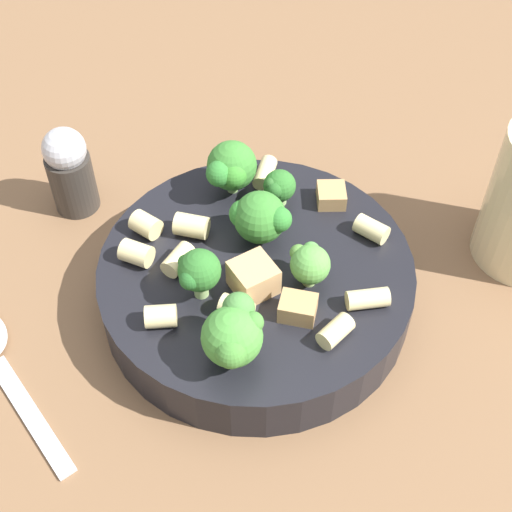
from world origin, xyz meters
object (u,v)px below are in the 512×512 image
Objects in this scene: rigatoni_1 at (335,331)px; chicken_chunk_2 at (332,196)px; broccoli_floret_4 at (233,335)px; chicken_chunk_0 at (253,278)px; rigatoni_9 at (371,229)px; pasta_bowl at (256,280)px; broccoli_floret_2 at (260,216)px; broccoli_floret_1 at (309,263)px; chicken_chunk_1 at (298,308)px; broccoli_floret_0 at (279,187)px; rigatoni_6 at (178,260)px; broccoli_floret_5 at (231,168)px; rigatoni_2 at (136,253)px; rigatoni_8 at (368,299)px; broccoli_floret_3 at (198,272)px; rigatoni_5 at (236,308)px; rigatoni_7 at (265,173)px; pepper_shaker at (70,170)px; rigatoni_0 at (146,225)px; rigatoni_4 at (161,316)px; rigatoni_3 at (191,226)px.

chicken_chunk_2 is (0.08, -0.10, -0.00)m from rigatoni_1.
chicken_chunk_0 is (0.03, -0.05, -0.01)m from broccoli_floret_4.
rigatoni_9 is 0.10m from chicken_chunk_0.
pasta_bowl is 5.11× the size of broccoli_floret_2.
chicken_chunk_1 is (-0.01, 0.03, -0.01)m from broccoli_floret_1.
broccoli_floret_0 is 0.10m from rigatoni_6.
broccoli_floret_5 reaches higher than chicken_chunk_2.
chicken_chunk_2 is at bearing -115.65° from rigatoni_2.
rigatoni_8 is (-0.04, -0.09, -0.02)m from broccoli_floret_4.
rigatoni_9 is 0.04m from chicken_chunk_2.
chicken_chunk_1 is at bearing -152.83° from broccoli_floret_3.
broccoli_floret_0 is at bearing -63.93° from rigatoni_5.
broccoli_floret_0 is at bearing -96.65° from rigatoni_6.
broccoli_floret_3 is 0.04m from rigatoni_5.
broccoli_floret_4 reaches higher than broccoli_floret_1.
chicken_chunk_2 is (0.01, -0.10, -0.00)m from chicken_chunk_0.
rigatoni_8 is at bearing -163.40° from pasta_bowl.
rigatoni_7 is at bearing -107.71° from broccoli_floret_5.
pepper_shaker is at bearing 30.23° from broccoli_floret_5.
pasta_bowl is 0.05m from broccoli_floret_1.
broccoli_floret_0 is 0.74× the size of broccoli_floret_3.
broccoli_floret_3 is 0.07m from chicken_chunk_1.
broccoli_floret_1 reaches higher than chicken_chunk_2.
broccoli_floret_1 is at bearing 13.67° from rigatoni_8.
broccoli_floret_1 is at bearing -159.79° from rigatoni_0.
rigatoni_1 is (-0.11, 0.07, -0.01)m from broccoli_floret_0.
rigatoni_4 is (-0.05, 0.03, -0.00)m from rigatoni_2.
broccoli_floret_4 reaches higher than rigatoni_9.
chicken_chunk_1 reaches higher than chicken_chunk_2.
rigatoni_7 is (-0.03, -0.10, -0.00)m from rigatoni_0.
rigatoni_5 is 0.90× the size of rigatoni_6.
broccoli_floret_1 is at bearing -147.06° from rigatoni_2.
rigatoni_4 is 0.72× the size of rigatoni_8.
rigatoni_5 is 0.14m from rigatoni_7.
rigatoni_2 is 0.05m from rigatoni_3.
rigatoni_3 is at bearing 68.41° from broccoli_floret_0.
broccoli_floret_2 is 1.98× the size of chicken_chunk_2.
rigatoni_1 is (-0.16, -0.02, -0.00)m from rigatoni_0.
rigatoni_5 and rigatoni_6 have the same top height.
chicken_chunk_2 is (-0.01, -0.17, -0.00)m from rigatoni_4.
broccoli_floret_4 is 2.18× the size of rigatoni_4.
rigatoni_2 is 0.76× the size of rigatoni_7.
rigatoni_1 is (-0.04, -0.06, -0.02)m from broccoli_floret_4.
rigatoni_1 is 0.11m from rigatoni_4.
chicken_chunk_2 is (-0.00, -0.09, 0.02)m from pasta_bowl.
rigatoni_4 is at bearing 91.08° from broccoli_floret_2.
pepper_shaker is at bearing 9.93° from broccoli_floret_1.
rigatoni_8 is at bearing -128.17° from chicken_chunk_1.
rigatoni_9 is (-0.10, -0.01, 0.00)m from rigatoni_7.
rigatoni_5 is at bearing -173.08° from broccoli_floret_3.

